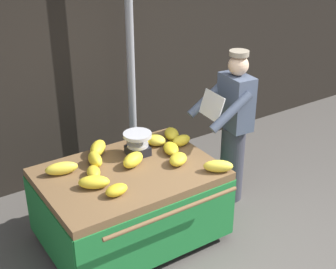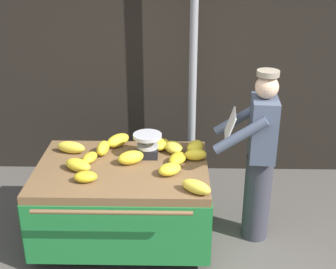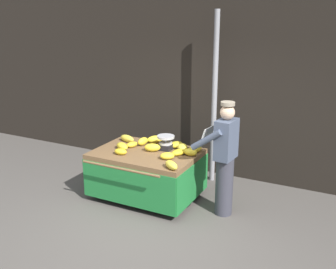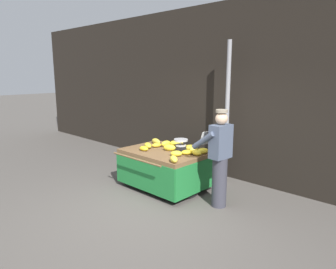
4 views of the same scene
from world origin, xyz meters
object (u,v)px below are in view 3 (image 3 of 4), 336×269
banana_bunch_0 (178,152)px  banana_bunch_8 (152,147)px  banana_bunch_5 (167,156)px  banana_bunch_3 (122,146)px  banana_cart (147,164)px  banana_bunch_12 (155,139)px  vendor_person (224,159)px  banana_bunch_4 (190,152)px  weighing_scale (166,143)px  street_pole (214,100)px  banana_bunch_7 (171,165)px  banana_bunch_9 (121,152)px  banana_bunch_13 (195,149)px  banana_bunch_10 (176,145)px  banana_bunch_11 (127,138)px  banana_bunch_1 (182,147)px  banana_bunch_6 (143,141)px  banana_bunch_2 (132,144)px

banana_bunch_0 → banana_bunch_8: 0.45m
banana_bunch_5 → banana_bunch_8: 0.43m
banana_bunch_3 → banana_bunch_5: banana_bunch_3 is taller
banana_cart → banana_bunch_12: (-0.09, 0.46, 0.27)m
vendor_person → banana_bunch_8: bearing=178.9°
banana_bunch_3 → banana_bunch_4: (1.10, 0.24, 0.00)m
banana_bunch_8 → weighing_scale: bearing=48.2°
street_pole → banana_bunch_7: street_pole is taller
banana_bunch_9 → street_pole: bearing=55.8°
banana_bunch_9 → banana_bunch_13: bearing=32.4°
street_pole → banana_bunch_10: street_pole is taller
banana_bunch_5 → banana_bunch_13: (0.25, 0.48, 0.00)m
banana_bunch_7 → banana_bunch_11: 1.44m
banana_bunch_1 → banana_bunch_11: size_ratio=0.77×
banana_bunch_1 → banana_bunch_13: bearing=3.7°
banana_bunch_4 → banana_bunch_5: 0.39m
banana_bunch_0 → banana_bunch_5: 0.24m
street_pole → banana_bunch_1: bearing=-104.0°
banana_bunch_10 → banana_bunch_3: bearing=-147.7°
banana_bunch_7 → banana_bunch_3: bearing=160.6°
banana_bunch_12 → banana_bunch_13: size_ratio=1.17×
banana_bunch_8 → banana_bunch_11: size_ratio=0.85×
banana_bunch_10 → banana_bunch_11: banana_bunch_11 is taller
banana_bunch_11 → banana_bunch_13: 1.24m
weighing_scale → banana_bunch_0: 0.34m
banana_bunch_4 → banana_bunch_12: 0.85m
banana_bunch_5 → banana_bunch_6: bearing=148.3°
banana_bunch_9 → banana_bunch_13: size_ratio=0.86×
banana_bunch_7 → banana_bunch_12: banana_bunch_12 is taller
banana_bunch_1 → banana_bunch_11: bearing=-178.4°
banana_bunch_8 → banana_bunch_13: (0.62, 0.27, -0.01)m
banana_cart → banana_bunch_1: (0.49, 0.31, 0.26)m
banana_bunch_3 → banana_bunch_9: 0.24m
banana_bunch_13 → weighing_scale: bearing=-167.8°
banana_bunch_8 → banana_bunch_13: 0.68m
street_pole → banana_bunch_8: bearing=-119.4°
banana_bunch_1 → banana_bunch_9: 0.99m
banana_bunch_9 → banana_bunch_4: bearing=24.4°
banana_bunch_1 → banana_bunch_5: bearing=-93.9°
street_pole → banana_bunch_2: street_pole is taller
street_pole → weighing_scale: bearing=-116.7°
banana_bunch_7 → banana_bunch_9: size_ratio=1.34×
banana_bunch_5 → banana_bunch_3: bearing=175.9°
banana_cart → banana_bunch_12: bearing=101.2°
banana_cart → banana_bunch_9: size_ratio=7.98×
banana_bunch_9 → banana_bunch_11: banana_bunch_11 is taller
banana_bunch_3 → street_pole: bearing=48.6°
banana_cart → banana_bunch_10: banana_bunch_10 is taller
banana_bunch_4 → banana_bunch_5: banana_bunch_4 is taller
weighing_scale → banana_bunch_5: 0.44m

